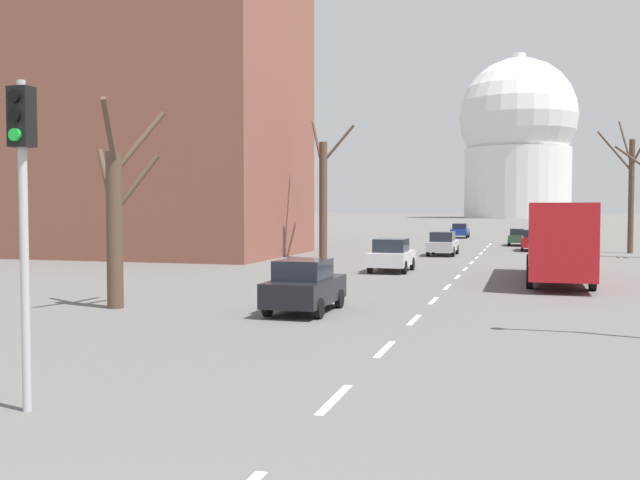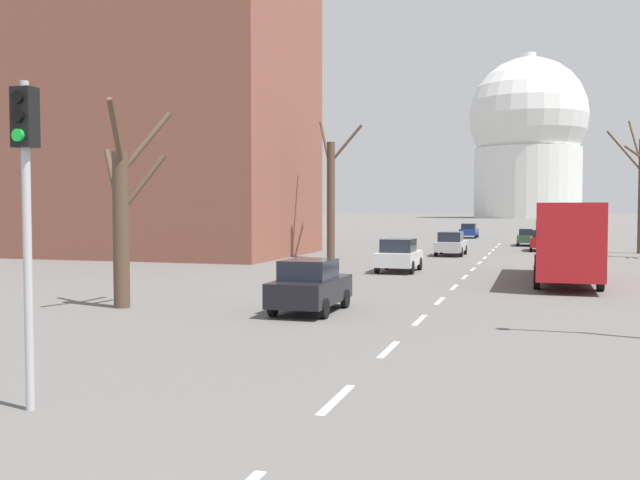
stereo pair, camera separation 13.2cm
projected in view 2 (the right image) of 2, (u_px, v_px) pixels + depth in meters
The scene contains 26 objects.
lane_stripe_1 at pixel (337, 399), 12.24m from camera, with size 0.16×2.00×0.01m, color silver.
lane_stripe_2 at pixel (389, 349), 16.54m from camera, with size 0.16×2.00×0.01m, color silver.
lane_stripe_3 at pixel (420, 320), 20.84m from camera, with size 0.16×2.00×0.01m, color silver.
lane_stripe_4 at pixel (440, 301), 25.13m from camera, with size 0.16×2.00×0.01m, color silver.
lane_stripe_5 at pixel (454, 287), 29.43m from camera, with size 0.16×2.00×0.01m, color silver.
lane_stripe_6 at pixel (465, 277), 33.73m from camera, with size 0.16×2.00×0.01m, color silver.
lane_stripe_7 at pixel (473, 269), 38.03m from camera, with size 0.16×2.00×0.01m, color silver.
lane_stripe_8 at pixel (480, 263), 42.33m from camera, with size 0.16×2.00×0.01m, color silver.
lane_stripe_9 at pixel (485, 258), 46.63m from camera, with size 0.16×2.00×0.01m, color silver.
lane_stripe_10 at pixel (489, 253), 50.93m from camera, with size 0.16×2.00×0.01m, color silver.
lane_stripe_11 at pixel (493, 250), 55.23m from camera, with size 0.16×2.00×0.01m, color silver.
lane_stripe_12 at pixel (496, 247), 59.52m from camera, with size 0.16×2.00×0.01m, color silver.
lane_stripe_13 at pixel (499, 244), 63.82m from camera, with size 0.16×2.00×0.01m, color silver.
traffic_signal_near_left at pixel (26, 183), 11.43m from camera, with size 0.36×0.34×5.32m.
sedan_near_left at pixel (399, 255), 36.46m from camera, with size 1.93×3.96×1.70m.
sedan_near_right at pixel (469, 231), 76.90m from camera, with size 1.80×4.27×1.57m.
sedan_mid_centre at pixel (529, 237), 61.27m from camera, with size 1.90×4.20×1.47m.
sedan_far_left at pixel (542, 240), 54.00m from camera, with size 1.77×4.43×1.62m.
sedan_far_right at pixel (451, 243), 48.87m from camera, with size 1.86×4.58×1.63m.
sedan_distant_centre at pixel (310, 286), 22.39m from camera, with size 1.80×3.87×1.67m.
city_bus at pixel (566, 236), 31.44m from camera, with size 2.66×10.80×3.48m.
bare_tree_left_near at pixel (123, 216), 23.34m from camera, with size 2.37×2.97×6.68m.
bare_tree_left_far at pixel (331, 194), 45.86m from camera, with size 3.23×2.83×9.03m.
bare_tree_right_far at pixel (640, 189), 50.78m from camera, with size 3.61×3.18×9.65m.
capitol_dome at pixel (528, 138), 222.75m from camera, with size 36.32×36.32×51.30m.
apartment_block_left at pixel (170, 112), 49.72m from camera, with size 18.00×14.00×19.95m, color brown.
Camera 2 is at (3.27, -3.69, 3.30)m, focal length 40.00 mm.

